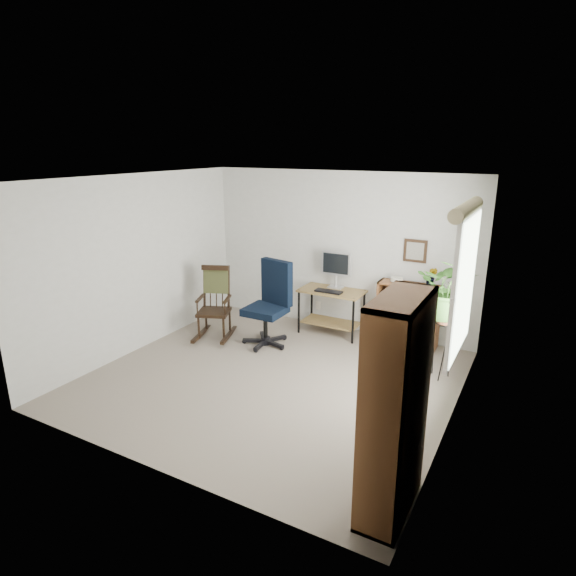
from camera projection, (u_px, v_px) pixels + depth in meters
The scene contains 18 objects.
floor at pixel (272, 378), 5.92m from camera, with size 4.20×4.00×0.00m, color gray.
ceiling at pixel (270, 179), 5.23m from camera, with size 4.20×4.00×0.00m, color white.
wall_back at pixel (339, 252), 7.26m from camera, with size 4.20×0.00×2.40m, color silver.
wall_front at pixel (146, 345), 3.90m from camera, with size 4.20×0.00×2.40m, color silver.
wall_left at pixel (139, 264), 6.54m from camera, with size 0.00×4.00×2.40m, color silver.
wall_right at pixel (460, 313), 4.61m from camera, with size 0.00×4.00×2.40m, color silver.
window at pixel (463, 285), 4.82m from camera, with size 0.12×1.20×1.50m, color silver, non-canonical shape.
desk at pixel (331, 312), 7.24m from camera, with size 0.95×0.52×0.68m, color olive, non-canonical shape.
monitor at pixel (336, 270), 7.18m from camera, with size 0.46×0.16×0.56m, color silver, non-canonical shape.
keyboard at pixel (329, 291), 7.04m from camera, with size 0.40×0.15×0.03m, color black.
office_chair at pixel (265, 304), 6.74m from camera, with size 0.67×0.67×1.22m, color black, non-canonical shape.
rocking_chair at pixel (213, 303), 7.04m from camera, with size 0.55×0.92×1.07m, color black, non-canonical shape.
low_bookshelf at pixel (408, 314), 6.79m from camera, with size 0.86×0.29×0.90m, color brown, non-canonical shape.
tall_bookshelf at pixel (395, 409), 3.56m from camera, with size 0.33×0.77×1.75m, color brown, non-canonical shape.
plant_stand at pixel (442, 346), 5.82m from camera, with size 0.23×0.23×0.83m, color black, non-canonical shape.
spider_plant at pixel (451, 259), 5.51m from camera, with size 1.69×1.88×1.46m, color #366A25.
potted_plant_small at pixel (431, 283), 6.53m from camera, with size 0.13×0.24×0.11m, color #366A25.
framed_picture at pixel (415, 251), 6.66m from camera, with size 0.32×0.04×0.32m, color black, non-canonical shape.
Camera 1 is at (2.74, -4.61, 2.75)m, focal length 30.00 mm.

